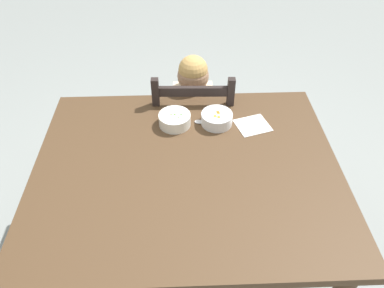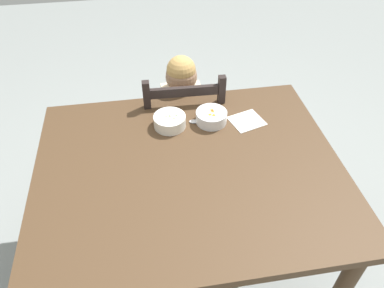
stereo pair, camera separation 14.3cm
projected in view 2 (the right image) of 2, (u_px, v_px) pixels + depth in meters
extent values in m
plane|color=gray|center=(190.00, 260.00, 2.08)|extent=(8.00, 8.00, 0.00)
cube|color=#4D3621|center=(189.00, 170.00, 1.58)|extent=(1.31, 1.07, 0.04)
cylinder|color=#4D3621|center=(77.00, 170.00, 2.10)|extent=(0.07, 0.07, 0.72)
cylinder|color=#4D3621|center=(272.00, 148.00, 2.24)|extent=(0.07, 0.07, 0.72)
cube|color=#2A2220|center=(182.00, 131.00, 2.26)|extent=(0.43, 0.43, 0.02)
cube|color=#2A2220|center=(207.00, 135.00, 2.57)|extent=(0.04, 0.04, 0.42)
cube|color=#2A2220|center=(152.00, 139.00, 2.53)|extent=(0.04, 0.04, 0.42)
cube|color=#2A2220|center=(216.00, 174.00, 2.29)|extent=(0.04, 0.04, 0.42)
cube|color=#2A2220|center=(155.00, 180.00, 2.25)|extent=(0.04, 0.04, 0.42)
cube|color=#2A2220|center=(220.00, 115.00, 1.97)|extent=(0.04, 0.04, 0.48)
cube|color=#2A2220|center=(149.00, 121.00, 1.94)|extent=(0.04, 0.04, 0.48)
cube|color=#2A2220|center=(184.00, 92.00, 1.84)|extent=(0.36, 0.04, 0.05)
cube|color=#2A2220|center=(185.00, 114.00, 1.94)|extent=(0.36, 0.04, 0.05)
cube|color=beige|center=(182.00, 112.00, 2.13)|extent=(0.22, 0.14, 0.32)
sphere|color=#A97D5C|center=(181.00, 76.00, 1.97)|extent=(0.17, 0.17, 0.17)
sphere|color=tan|center=(181.00, 70.00, 1.94)|extent=(0.16, 0.16, 0.16)
cylinder|color=#3F4C72|center=(177.00, 172.00, 2.29)|extent=(0.07, 0.07, 0.44)
cylinder|color=#3F4C72|center=(195.00, 170.00, 2.30)|extent=(0.07, 0.07, 0.44)
cylinder|color=beige|center=(161.00, 113.00, 1.98)|extent=(0.06, 0.24, 0.13)
cylinder|color=beige|center=(208.00, 109.00, 2.01)|extent=(0.06, 0.24, 0.13)
cylinder|color=white|center=(170.00, 121.00, 1.75)|extent=(0.15, 0.15, 0.06)
cylinder|color=white|center=(170.00, 125.00, 1.77)|extent=(0.07, 0.07, 0.01)
cylinder|color=#4B9932|center=(170.00, 120.00, 1.74)|extent=(0.13, 0.13, 0.03)
sphere|color=#579D2C|center=(170.00, 117.00, 1.73)|extent=(0.01, 0.01, 0.01)
sphere|color=#4B9337|center=(169.00, 117.00, 1.73)|extent=(0.01, 0.01, 0.01)
sphere|color=#51972F|center=(174.00, 119.00, 1.72)|extent=(0.01, 0.01, 0.01)
sphere|color=#42922E|center=(176.00, 116.00, 1.74)|extent=(0.01, 0.01, 0.01)
sphere|color=#4E9026|center=(166.00, 117.00, 1.73)|extent=(0.01, 0.01, 0.01)
cylinder|color=white|center=(211.00, 117.00, 1.77)|extent=(0.15, 0.15, 0.06)
cylinder|color=white|center=(211.00, 121.00, 1.79)|extent=(0.07, 0.07, 0.01)
cylinder|color=orange|center=(211.00, 116.00, 1.77)|extent=(0.12, 0.12, 0.03)
cube|color=orange|center=(212.00, 111.00, 1.77)|extent=(0.02, 0.02, 0.01)
cube|color=orange|center=(213.00, 112.00, 1.76)|extent=(0.02, 0.02, 0.01)
cube|color=orange|center=(210.00, 115.00, 1.74)|extent=(0.01, 0.01, 0.01)
cube|color=orange|center=(214.00, 116.00, 1.74)|extent=(0.02, 0.02, 0.01)
cube|color=silver|center=(207.00, 122.00, 1.79)|extent=(0.10, 0.03, 0.00)
ellipsoid|color=silver|center=(194.00, 121.00, 1.79)|extent=(0.05, 0.04, 0.01)
cube|color=white|center=(247.00, 121.00, 1.79)|extent=(0.19, 0.18, 0.00)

